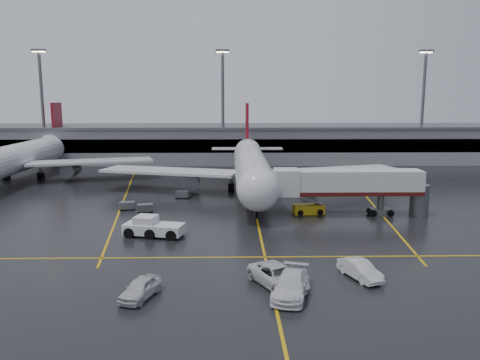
{
  "coord_description": "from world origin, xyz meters",
  "views": [
    {
      "loc": [
        -3.2,
        -65.11,
        14.92
      ],
      "look_at": [
        -2.0,
        -2.0,
        4.0
      ],
      "focal_mm": 35.5,
      "sensor_mm": 36.0,
      "label": 1
    }
  ],
  "objects": [
    {
      "name": "terminal",
      "position": [
        0.0,
        47.93,
        4.32
      ],
      "size": [
        122.0,
        19.0,
        8.6
      ],
      "color": "gray",
      "rests_on": "ground"
    },
    {
      "name": "belt_loader",
      "position": [
        6.92,
        -4.87,
        0.62
      ],
      "size": [
        4.13,
        2.28,
        2.5
      ],
      "color": "gold",
      "rests_on": "ground"
    },
    {
      "name": "apron_line_left",
      "position": [
        -20.0,
        10.0,
        0.01
      ],
      "size": [
        9.99,
        69.35,
        0.02
      ],
      "primitive_type": "cube",
      "rotation": [
        0.0,
        0.0,
        0.14
      ],
      "color": "gold",
      "rests_on": "ground"
    },
    {
      "name": "service_van_a",
      "position": [
        0.56,
        -29.11,
        0.85
      ],
      "size": [
        5.28,
        6.73,
        1.7
      ],
      "primitive_type": "imported",
      "rotation": [
        0.0,
        0.0,
        0.47
      ],
      "color": "silver",
      "rests_on": "ground"
    },
    {
      "name": "pushback_tractor",
      "position": [
        -11.84,
        -14.72,
        0.92
      ],
      "size": [
        6.85,
        3.99,
        2.3
      ],
      "color": "silver",
      "rests_on": "ground"
    },
    {
      "name": "light_mast_mid",
      "position": [
        -5.0,
        42.0,
        14.47
      ],
      "size": [
        3.0,
        1.2,
        25.45
      ],
      "color": "#595B60",
      "rests_on": "ground"
    },
    {
      "name": "baggage_cart_a",
      "position": [
        -14.6,
        -3.72,
        0.63
      ],
      "size": [
        2.22,
        1.67,
        1.12
      ],
      "color": "#595B60",
      "rests_on": "ground"
    },
    {
      "name": "service_van_c",
      "position": [
        7.57,
        -27.52,
        0.76
      ],
      "size": [
        3.16,
        4.91,
        1.53
      ],
      "primitive_type": "imported",
      "rotation": [
        0.0,
        0.0,
        0.36
      ],
      "color": "silver",
      "rests_on": "ground"
    },
    {
      "name": "main_airliner",
      "position": [
        0.0,
        9.7,
        4.21
      ],
      "size": [
        48.8,
        45.6,
        14.1
      ],
      "color": "silver",
      "rests_on": "ground"
    },
    {
      "name": "baggage_cart_b",
      "position": [
        -17.29,
        -2.25,
        0.63
      ],
      "size": [
        2.15,
        1.55,
        1.12
      ],
      "color": "#595B60",
      "rests_on": "ground"
    },
    {
      "name": "apron_line_centre",
      "position": [
        0.0,
        0.0,
        0.01
      ],
      "size": [
        0.25,
        90.0,
        0.02
      ],
      "primitive_type": "cube",
      "color": "gold",
      "rests_on": "ground"
    },
    {
      "name": "apron_line_right",
      "position": [
        18.0,
        10.0,
        0.01
      ],
      "size": [
        7.57,
        69.64,
        0.02
      ],
      "primitive_type": "cube",
      "rotation": [
        0.0,
        0.0,
        -0.1
      ],
      "color": "gold",
      "rests_on": "ground"
    },
    {
      "name": "light_mast_right",
      "position": [
        40.0,
        42.0,
        14.47
      ],
      "size": [
        3.0,
        1.2,
        25.45
      ],
      "color": "#595B60",
      "rests_on": "ground"
    },
    {
      "name": "second_airliner",
      "position": [
        -42.0,
        21.7,
        4.21
      ],
      "size": [
        48.8,
        45.6,
        14.1
      ],
      "color": "silver",
      "rests_on": "ground"
    },
    {
      "name": "baggage_cart_c",
      "position": [
        -10.54,
        5.2,
        0.63
      ],
      "size": [
        2.13,
        1.5,
        1.12
      ],
      "color": "#595B60",
      "rests_on": "ground"
    },
    {
      "name": "jet_bridge",
      "position": [
        11.87,
        -6.0,
        3.93
      ],
      "size": [
        19.9,
        3.4,
        6.05
      ],
      "color": "silver",
      "rests_on": "ground"
    },
    {
      "name": "apron_line_stop",
      "position": [
        0.0,
        -22.0,
        0.01
      ],
      "size": [
        60.0,
        0.25,
        0.02
      ],
      "primitive_type": "cube",
      "color": "gold",
      "rests_on": "ground"
    },
    {
      "name": "ground",
      "position": [
        0.0,
        0.0,
        0.0
      ],
      "size": [
        220.0,
        220.0,
        0.0
      ],
      "primitive_type": "plane",
      "color": "black",
      "rests_on": "ground"
    },
    {
      "name": "service_van_b",
      "position": [
        1.34,
        -30.95,
        0.87
      ],
      "size": [
        3.93,
        6.41,
        1.74
      ],
      "primitive_type": "imported",
      "rotation": [
        0.0,
        0.0,
        -0.27
      ],
      "color": "white",
      "rests_on": "ground"
    },
    {
      "name": "service_van_d",
      "position": [
        -10.1,
        -31.09,
        0.75
      ],
      "size": [
        3.1,
        4.75,
        1.5
      ],
      "primitive_type": "imported",
      "rotation": [
        0.0,
        0.0,
        -0.33
      ],
      "color": "silver",
      "rests_on": "ground"
    },
    {
      "name": "light_mast_left",
      "position": [
        -45.0,
        42.0,
        14.47
      ],
      "size": [
        3.0,
        1.2,
        25.45
      ],
      "color": "#595B60",
      "rests_on": "ground"
    }
  ]
}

